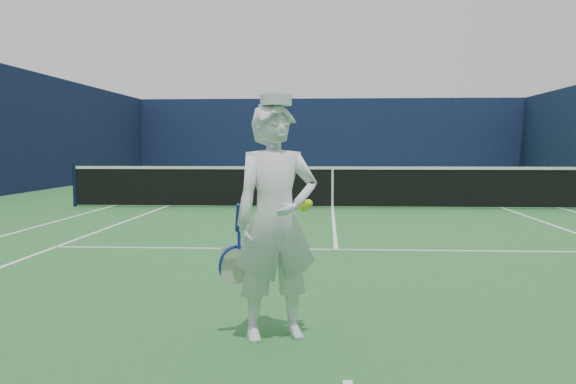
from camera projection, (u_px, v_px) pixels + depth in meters
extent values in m
plane|color=#26662C|center=(332.00, 208.00, 15.57)|extent=(80.00, 80.00, 0.00)
cube|color=white|center=(330.00, 182.00, 27.40)|extent=(11.03, 0.06, 0.01)
cube|color=white|center=(111.00, 206.00, 15.90)|extent=(0.06, 23.83, 0.01)
cube|color=white|center=(563.00, 209.00, 15.23)|extent=(0.06, 23.83, 0.01)
cube|color=white|center=(165.00, 207.00, 15.82)|extent=(0.06, 23.77, 0.01)
cube|color=white|center=(505.00, 209.00, 15.32)|extent=(0.06, 23.77, 0.01)
cube|color=white|center=(331.00, 190.00, 21.94)|extent=(8.23, 0.06, 0.01)
cube|color=white|center=(336.00, 250.00, 9.19)|extent=(8.23, 0.06, 0.01)
cube|color=white|center=(332.00, 208.00, 15.57)|extent=(0.06, 12.80, 0.01)
cube|color=white|center=(330.00, 182.00, 27.25)|extent=(0.06, 0.30, 0.01)
cube|color=#0F1737|center=(330.00, 137.00, 33.35)|extent=(20.12, 0.12, 4.00)
cylinder|color=#141E4C|center=(75.00, 185.00, 15.92)|extent=(0.09, 0.09, 1.07)
cube|color=black|center=(332.00, 187.00, 15.53)|extent=(12.79, 0.02, 0.92)
cube|color=white|center=(333.00, 168.00, 15.50)|extent=(12.79, 0.04, 0.07)
cube|color=white|center=(332.00, 189.00, 15.53)|extent=(0.05, 0.03, 0.94)
imported|color=white|center=(276.00, 222.00, 4.90)|extent=(0.77, 0.64, 1.81)
cylinder|color=white|center=(276.00, 100.00, 4.83)|extent=(0.24, 0.24, 0.08)
cube|color=white|center=(271.00, 105.00, 4.96)|extent=(0.20, 0.16, 0.02)
cylinder|color=navy|center=(238.00, 218.00, 4.89)|extent=(0.06, 0.10, 0.22)
cube|color=#1C2A9A|center=(239.00, 240.00, 4.96)|extent=(0.03, 0.03, 0.14)
torus|color=#1C2A9A|center=(235.00, 265.00, 5.03)|extent=(0.31, 0.20, 0.29)
cube|color=beige|center=(235.00, 265.00, 5.03)|extent=(0.21, 0.08, 0.30)
sphere|color=#D0E51A|center=(304.00, 208.00, 5.07)|extent=(0.07, 0.07, 0.07)
sphere|color=#D0E51A|center=(308.00, 204.00, 5.10)|extent=(0.07, 0.07, 0.07)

